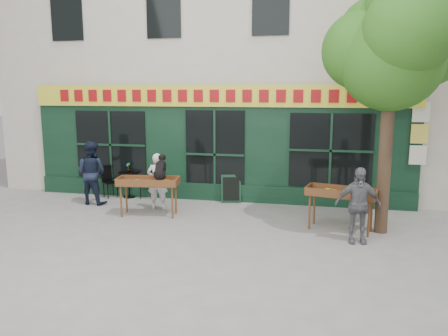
# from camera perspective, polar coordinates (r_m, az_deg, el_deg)

# --- Properties ---
(ground) EXTENTS (80.00, 80.00, 0.00)m
(ground) POSITION_cam_1_polar(r_m,az_deg,el_deg) (10.54, -4.06, -7.29)
(ground) COLOR slate
(ground) RESTS_ON ground
(building) EXTENTS (14.00, 7.26, 10.00)m
(building) POSITION_cam_1_polar(r_m,az_deg,el_deg) (15.99, 1.88, 16.63)
(building) COLOR beige
(building) RESTS_ON ground
(street_tree) EXTENTS (3.05, 2.90, 5.60)m
(street_tree) POSITION_cam_1_polar(r_m,az_deg,el_deg) (10.18, 21.32, 14.85)
(street_tree) COLOR #382619
(street_tree) RESTS_ON ground
(book_cart_center) EXTENTS (1.57, 0.80, 0.99)m
(book_cart_center) POSITION_cam_1_polar(r_m,az_deg,el_deg) (11.17, -9.86, -2.07)
(book_cart_center) COLOR brown
(book_cart_center) RESTS_ON ground
(dog) EXTENTS (0.41, 0.64, 0.60)m
(dog) POSITION_cam_1_polar(r_m,az_deg,el_deg) (10.91, -8.32, 0.19)
(dog) COLOR black
(dog) RESTS_ON book_cart_center
(woman) EXTENTS (0.59, 0.43, 1.52)m
(woman) POSITION_cam_1_polar(r_m,az_deg,el_deg) (11.77, -8.68, -1.73)
(woman) COLOR silver
(woman) RESTS_ON ground
(book_cart_right) EXTENTS (1.60, 0.95, 0.99)m
(book_cart_right) POSITION_cam_1_polar(r_m,az_deg,el_deg) (10.19, 15.04, -3.44)
(book_cart_right) COLOR brown
(book_cart_right) RESTS_ON ground
(man_right) EXTENTS (0.98, 0.49, 1.60)m
(man_right) POSITION_cam_1_polar(r_m,az_deg,el_deg) (9.49, 17.07, -4.66)
(man_right) COLOR #59595E
(man_right) RESTS_ON ground
(bistro_table) EXTENTS (0.60, 0.60, 0.76)m
(bistro_table) POSITION_cam_1_polar(r_m,az_deg,el_deg) (13.26, -12.34, -1.47)
(bistro_table) COLOR black
(bistro_table) RESTS_ON ground
(bistro_chair_left) EXTENTS (0.51, 0.51, 0.95)m
(bistro_chair_left) POSITION_cam_1_polar(r_m,az_deg,el_deg) (13.49, -14.81, -1.32)
(bistro_chair_left) COLOR black
(bistro_chair_left) RESTS_ON ground
(bistro_chair_right) EXTENTS (0.40, 0.39, 0.95)m
(bistro_chair_right) POSITION_cam_1_polar(r_m,az_deg,el_deg) (13.05, -9.70, -1.50)
(bistro_chair_right) COLOR black
(bistro_chair_right) RESTS_ON ground
(potted_plant) EXTENTS (0.18, 0.16, 0.29)m
(potted_plant) POSITION_cam_1_polar(r_m,az_deg,el_deg) (13.19, -12.39, 0.08)
(potted_plant) COLOR gray
(potted_plant) RESTS_ON bistro_table
(man_left) EXTENTS (0.91, 0.74, 1.77)m
(man_left) POSITION_cam_1_polar(r_m,az_deg,el_deg) (12.72, -16.93, -0.59)
(man_left) COLOR black
(man_left) RESTS_ON ground
(chalkboard) EXTENTS (0.59, 0.32, 0.79)m
(chalkboard) POSITION_cam_1_polar(r_m,az_deg,el_deg) (12.38, 0.94, -2.73)
(chalkboard) COLOR black
(chalkboard) RESTS_ON ground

